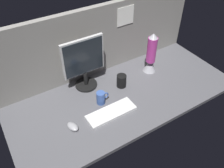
{
  "coord_description": "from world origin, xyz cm",
  "views": [
    {
      "loc": [
        -80.14,
        -112.66,
        129.97
      ],
      "look_at": [
        -8.13,
        0.0,
        14.0
      ],
      "focal_mm": 38.16,
      "sensor_mm": 36.0,
      "label": 1
    }
  ],
  "objects": [
    {
      "name": "ground_plane",
      "position": [
        0.0,
        0.0,
        -1.5
      ],
      "size": [
        180.0,
        80.0,
        3.0
      ],
      "primitive_type": "cube",
      "color": "#515156"
    },
    {
      "name": "lava_lamp",
      "position": [
        36.82,
        13.23,
        15.42
      ],
      "size": [
        11.23,
        11.23,
        36.76
      ],
      "color": "#A5A5AD",
      "rests_on": "ground_plane"
    },
    {
      "name": "mug_black_travel",
      "position": [
        4.07,
        8.74,
        5.36
      ],
      "size": [
        7.91,
        7.91,
        10.72
      ],
      "color": "black",
      "rests_on": "ground_plane"
    },
    {
      "name": "mouse",
      "position": [
        -48.45,
        -10.52,
        1.7
      ],
      "size": [
        7.79,
        10.68,
        3.4
      ],
      "primitive_type": "ellipsoid",
      "rotation": [
        0.0,
        0.0,
        0.25
      ],
      "color": "#99999E",
      "rests_on": "ground_plane"
    },
    {
      "name": "keyboard",
      "position": [
        -19.0,
        -12.78,
        1.0
      ],
      "size": [
        37.09,
        13.26,
        2.0
      ],
      "primitive_type": "cube",
      "rotation": [
        0.0,
        0.0,
        0.01
      ],
      "color": "silver",
      "rests_on": "ground_plane"
    },
    {
      "name": "monitor",
      "position": [
        -20.33,
        25.11,
        23.08
      ],
      "size": [
        34.18,
        18.0,
        43.1
      ],
      "color": "black",
      "rests_on": "ground_plane"
    },
    {
      "name": "mug_ceramic_blue",
      "position": [
        -19.71,
        0.6,
        5.19
      ],
      "size": [
        10.09,
        6.52,
        10.31
      ],
      "color": "#38569E",
      "rests_on": "ground_plane"
    },
    {
      "name": "cubicle_wall_back",
      "position": [
        0.04,
        37.49,
        29.55
      ],
      "size": [
        180.0,
        5.5,
        59.05
      ],
      "color": "gray",
      "rests_on": "ground_plane"
    }
  ]
}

